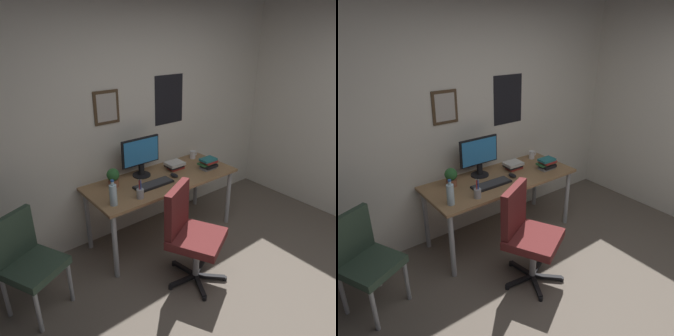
{
  "view_description": "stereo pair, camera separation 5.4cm",
  "coord_description": "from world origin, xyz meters",
  "views": [
    {
      "loc": [
        -1.8,
        -0.81,
        2.21
      ],
      "look_at": [
        0.12,
        1.62,
        0.88
      ],
      "focal_mm": 34.4,
      "sensor_mm": 36.0,
      "label": 1
    },
    {
      "loc": [
        -1.76,
        -0.84,
        2.21
      ],
      "look_at": [
        0.12,
        1.62,
        0.88
      ],
      "focal_mm": 34.4,
      "sensor_mm": 36.0,
      "label": 2
    }
  ],
  "objects": [
    {
      "name": "pen_cup",
      "position": [
        -0.32,
        1.49,
        0.78
      ],
      "size": [
        0.07,
        0.07,
        0.2
      ],
      "color": "#9EA0A5",
      "rests_on": "desk"
    },
    {
      "name": "office_chair",
      "position": [
        -0.12,
        1.01,
        0.53
      ],
      "size": [
        0.62,
        0.62,
        0.95
      ],
      "color": "#591E1E",
      "rests_on": "ground_plane"
    },
    {
      "name": "book_stack_right",
      "position": [
        0.69,
        1.59,
        0.8
      ],
      "size": [
        0.2,
        0.15,
        0.13
      ],
      "color": "gray",
      "rests_on": "desk"
    },
    {
      "name": "coffee_mug_near",
      "position": [
        0.77,
        1.95,
        0.78
      ],
      "size": [
        0.11,
        0.07,
        0.1
      ],
      "color": "white",
      "rests_on": "desk"
    },
    {
      "name": "monitor",
      "position": [
        -0.03,
        1.91,
        0.97
      ],
      "size": [
        0.46,
        0.2,
        0.43
      ],
      "color": "black",
      "rests_on": "desk"
    },
    {
      "name": "book_stack_left",
      "position": [
        0.38,
        1.83,
        0.77
      ],
      "size": [
        0.2,
        0.17,
        0.08
      ],
      "color": "#B22D28",
      "rests_on": "desk"
    },
    {
      "name": "desk",
      "position": [
        0.12,
        1.72,
        0.65
      ],
      "size": [
        1.68,
        0.7,
        0.73
      ],
      "color": "#936D47",
      "rests_on": "ground_plane"
    },
    {
      "name": "water_bottle",
      "position": [
        -0.59,
        1.53,
        0.83
      ],
      "size": [
        0.07,
        0.07,
        0.25
      ],
      "color": "silver",
      "rests_on": "desk"
    },
    {
      "name": "side_chair",
      "position": [
        -1.4,
        1.56,
        0.5
      ],
      "size": [
        0.56,
        0.56,
        0.88
      ],
      "color": "#334738",
      "rests_on": "ground_plane"
    },
    {
      "name": "wall_back",
      "position": [
        0.0,
        2.15,
        1.3
      ],
      "size": [
        4.4,
        0.1,
        2.6
      ],
      "color": "silver",
      "rests_on": "ground_plane"
    },
    {
      "name": "keyboard",
      "position": [
        -0.06,
        1.63,
        0.74
      ],
      "size": [
        0.43,
        0.15,
        0.03
      ],
      "color": "black",
      "rests_on": "desk"
    },
    {
      "name": "potted_plant",
      "position": [
        -0.4,
        1.87,
        0.83
      ],
      "size": [
        0.13,
        0.13,
        0.2
      ],
      "color": "brown",
      "rests_on": "desk"
    },
    {
      "name": "computer_mouse",
      "position": [
        0.24,
        1.66,
        0.75
      ],
      "size": [
        0.06,
        0.11,
        0.04
      ],
      "color": "black",
      "rests_on": "desk"
    }
  ]
}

